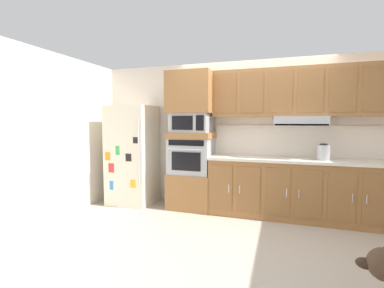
{
  "coord_description": "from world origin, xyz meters",
  "views": [
    {
      "loc": [
        0.47,
        -3.63,
        1.48
      ],
      "look_at": [
        -0.84,
        0.35,
        1.13
      ],
      "focal_mm": 25.48,
      "sensor_mm": 36.0,
      "label": 1
    }
  ],
  "objects_px": {
    "refrigerator": "(133,155)",
    "electric_kettle": "(323,152)",
    "microwave": "(192,123)",
    "built_in_oven": "(192,156)"
  },
  "relations": [
    {
      "from": "refrigerator",
      "to": "built_in_oven",
      "type": "relative_size",
      "value": 2.51
    },
    {
      "from": "electric_kettle",
      "to": "built_in_oven",
      "type": "bearing_deg",
      "value": 178.67
    },
    {
      "from": "refrigerator",
      "to": "microwave",
      "type": "bearing_deg",
      "value": 3.51
    },
    {
      "from": "refrigerator",
      "to": "built_in_oven",
      "type": "distance_m",
      "value": 1.11
    },
    {
      "from": "refrigerator",
      "to": "electric_kettle",
      "type": "relative_size",
      "value": 7.33
    },
    {
      "from": "refrigerator",
      "to": "electric_kettle",
      "type": "bearing_deg",
      "value": 0.37
    },
    {
      "from": "microwave",
      "to": "electric_kettle",
      "type": "bearing_deg",
      "value": -1.33
    },
    {
      "from": "refrigerator",
      "to": "microwave",
      "type": "distance_m",
      "value": 1.25
    },
    {
      "from": "built_in_oven",
      "to": "microwave",
      "type": "relative_size",
      "value": 1.09
    },
    {
      "from": "built_in_oven",
      "to": "electric_kettle",
      "type": "height_order",
      "value": "built_in_oven"
    }
  ]
}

